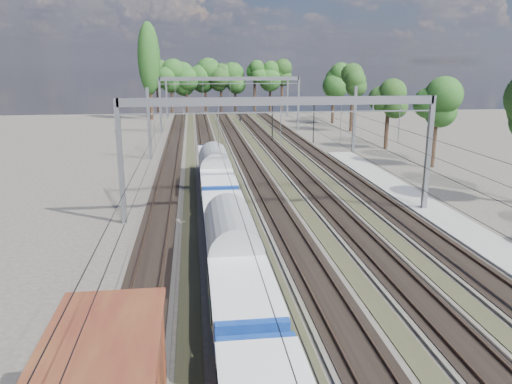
{
  "coord_description": "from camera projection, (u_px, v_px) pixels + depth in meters",
  "views": [
    {
      "loc": [
        -6.32,
        -5.67,
        11.46
      ],
      "look_at": [
        -2.17,
        27.04,
        2.8
      ],
      "focal_mm": 35.0,
      "sensor_mm": 36.0,
      "label": 1
    }
  ],
  "objects": [
    {
      "name": "emu_train",
      "position": [
        232.0,
        245.0,
        25.59
      ],
      "size": [
        2.72,
        57.7,
        3.98
      ],
      "color": "black",
      "rests_on": "ground"
    },
    {
      "name": "catenary",
      "position": [
        250.0,
        106.0,
        58.09
      ],
      "size": [
        25.65,
        130.0,
        9.0
      ],
      "color": "gray",
      "rests_on": "ground"
    },
    {
      "name": "signal_far",
      "position": [
        314.0,
        116.0,
        71.62
      ],
      "size": [
        0.39,
        0.35,
        6.0
      ],
      "rotation": [
        0.0,
        0.0,
        -0.09
      ],
      "color": "black",
      "rests_on": "ground"
    },
    {
      "name": "worker",
      "position": [
        241.0,
        117.0,
        97.83
      ],
      "size": [
        0.64,
        0.75,
        1.75
      ],
      "primitive_type": "imported",
      "rotation": [
        0.0,
        0.0,
        1.16
      ],
      "color": "black",
      "rests_on": "ground"
    },
    {
      "name": "platform",
      "position": [
        506.0,
        257.0,
        29.73
      ],
      "size": [
        3.0,
        70.0,
        0.3
      ],
      "primitive_type": "cube",
      "color": "gray",
      "rests_on": "ground"
    },
    {
      "name": "track_bed",
      "position": [
        255.0,
        173.0,
        52.27
      ],
      "size": [
        21.0,
        130.0,
        0.34
      ],
      "color": "#47423A",
      "rests_on": "ground"
    },
    {
      "name": "signal_near",
      "position": [
        272.0,
        114.0,
        71.97
      ],
      "size": [
        0.45,
        0.41,
        6.51
      ],
      "rotation": [
        0.0,
        0.0,
        -0.25
      ],
      "color": "black",
      "rests_on": "ground"
    },
    {
      "name": "poplar",
      "position": [
        149.0,
        59.0,
        98.37
      ],
      "size": [
        4.4,
        4.4,
        19.04
      ],
      "color": "black",
      "rests_on": "ground"
    },
    {
      "name": "tree_belt",
      "position": [
        259.0,
        78.0,
        98.08
      ],
      "size": [
        40.19,
        99.73,
        11.99
      ],
      "color": "black",
      "rests_on": "ground"
    }
  ]
}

